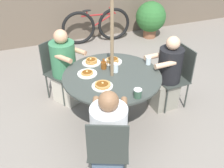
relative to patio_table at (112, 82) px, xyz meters
The scene contains 19 objects.
ground_plane 0.65m from the patio_table, ahead, with size 12.00×12.00×0.00m, color gray.
patio_table is the anchor object (origin of this frame).
umbrella_pole 0.54m from the patio_table, ahead, with size 0.04×0.04×2.37m, color #846B4C.
patio_chair_north 1.05m from the patio_table, 122.29° to the left, with size 0.57×0.57×0.93m.
diner_north 0.88m from the patio_table, 122.29° to the left, with size 0.55×0.58×1.16m.
patio_chair_east 1.05m from the patio_table, 113.19° to the right, with size 0.55×0.55×0.93m.
diner_east 0.88m from the patio_table, 113.19° to the right, with size 0.53×0.59×1.10m.
patio_chair_south 1.05m from the patio_table, ahead, with size 0.43×0.43×0.93m.
diner_south 0.88m from the patio_table, ahead, with size 0.52×0.36×1.13m.
pancake_plate_a 0.38m from the patio_table, 67.25° to the left, with size 0.26×0.26×0.06m.
pancake_plate_b 0.34m from the patio_table, 153.86° to the left, with size 0.26×0.26×0.04m.
pancake_plate_c 0.31m from the patio_table, 134.79° to the right, with size 0.26×0.26×0.05m.
pancake_plate_d 0.45m from the patio_table, 110.06° to the left, with size 0.26×0.26×0.07m.
syrup_bottle 0.26m from the patio_table, 100.90° to the left, with size 0.10×0.08×0.14m.
coffee_cup 0.58m from the patio_table, 79.99° to the right, with size 0.09×0.09×0.11m.
drinking_glass_a 0.19m from the patio_table, 43.13° to the left, with size 0.08×0.08×0.12m, color silver.
drinking_glass_b 0.60m from the patio_table, ahead, with size 0.07×0.07×0.10m, color silver.
bicycle 2.78m from the patio_table, 76.08° to the left, with size 1.57×0.44×0.77m.
potted_shrub 3.16m from the patio_table, 52.38° to the left, with size 0.70×0.70×0.84m.
Camera 1 is at (-1.04, -2.69, 2.49)m, focal length 42.00 mm.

